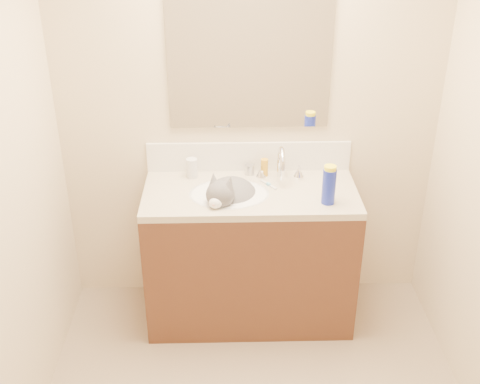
{
  "coord_description": "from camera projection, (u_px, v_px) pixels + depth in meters",
  "views": [
    {
      "loc": [
        -0.14,
        -1.99,
        2.44
      ],
      "look_at": [
        -0.06,
        0.92,
        0.88
      ],
      "focal_mm": 45.0,
      "sensor_mm": 36.0,
      "label": 1
    }
  ],
  "objects": [
    {
      "name": "vanity_cabinet",
      "position": [
        250.0,
        258.0,
        3.57
      ],
      "size": [
        1.2,
        0.55,
        0.82
      ],
      "primitive_type": "cube",
      "color": "#4F2C1B",
      "rests_on": "ground"
    },
    {
      "name": "spray_cap",
      "position": [
        330.0,
        169.0,
        3.15
      ],
      "size": [
        0.08,
        0.08,
        0.04
      ],
      "primitive_type": "cylinder",
      "rotation": [
        0.0,
        0.0,
        0.2
      ],
      "color": "yellow",
      "rests_on": "spray_can"
    },
    {
      "name": "backsplash",
      "position": [
        249.0,
        157.0,
        3.55
      ],
      "size": [
        1.2,
        0.02,
        0.18
      ],
      "primitive_type": "cube",
      "color": "white",
      "rests_on": "counter_slab"
    },
    {
      "name": "mirror",
      "position": [
        250.0,
        58.0,
        3.27
      ],
      "size": [
        0.9,
        0.02,
        0.8
      ],
      "primitive_type": "cube",
      "color": "white",
      "rests_on": "room_shell"
    },
    {
      "name": "silver_jar",
      "position": [
        250.0,
        169.0,
        3.53
      ],
      "size": [
        0.06,
        0.06,
        0.06
      ],
      "primitive_type": "cylinder",
      "rotation": [
        0.0,
        0.0,
        -0.18
      ],
      "color": "#B7B7BC",
      "rests_on": "counter_slab"
    },
    {
      "name": "pill_label",
      "position": [
        192.0,
        170.0,
        3.49
      ],
      "size": [
        0.08,
        0.08,
        0.04
      ],
      "primitive_type": "cylinder",
      "rotation": [
        0.0,
        0.0,
        0.25
      ],
      "color": "#D14322",
      "rests_on": "pill_bottle"
    },
    {
      "name": "counter_slab",
      "position": [
        250.0,
        194.0,
        3.37
      ],
      "size": [
        1.2,
        0.55,
        0.04
      ],
      "primitive_type": "cube",
      "color": "#C3B599",
      "rests_on": "vanity_cabinet"
    },
    {
      "name": "toothbrush",
      "position": [
        269.0,
        185.0,
        3.42
      ],
      "size": [
        0.09,
        0.12,
        0.01
      ],
      "primitive_type": "cube",
      "rotation": [
        0.0,
        0.0,
        0.62
      ],
      "color": "silver",
      "rests_on": "counter_slab"
    },
    {
      "name": "basin",
      "position": [
        229.0,
        205.0,
        3.37
      ],
      "size": [
        0.45,
        0.36,
        0.14
      ],
      "primitive_type": "ellipsoid",
      "color": "white",
      "rests_on": "vanity_cabinet"
    },
    {
      "name": "cat",
      "position": [
        230.0,
        198.0,
        3.35
      ],
      "size": [
        0.4,
        0.45,
        0.33
      ],
      "rotation": [
        0.0,
        0.0,
        -0.41
      ],
      "color": "#555255",
      "rests_on": "basin"
    },
    {
      "name": "faucet",
      "position": [
        281.0,
        166.0,
        3.45
      ],
      "size": [
        0.28,
        0.2,
        0.21
      ],
      "color": "silver",
      "rests_on": "counter_slab"
    },
    {
      "name": "toothbrush_head",
      "position": [
        269.0,
        184.0,
        3.42
      ],
      "size": [
        0.03,
        0.03,
        0.01
      ],
      "primitive_type": "cube",
      "rotation": [
        0.0,
        0.0,
        0.62
      ],
      "color": "#66B1D9",
      "rests_on": "counter_slab"
    },
    {
      "name": "pill_bottle",
      "position": [
        192.0,
        168.0,
        3.49
      ],
      "size": [
        0.08,
        0.08,
        0.12
      ],
      "primitive_type": "cylinder",
      "rotation": [
        0.0,
        0.0,
        0.25
      ],
      "color": "silver",
      "rests_on": "counter_slab"
    },
    {
      "name": "spray_can",
      "position": [
        329.0,
        186.0,
        3.19
      ],
      "size": [
        0.09,
        0.09,
        0.2
      ],
      "primitive_type": "cylinder",
      "rotation": [
        0.0,
        0.0,
        0.2
      ],
      "color": "#1826AB",
      "rests_on": "counter_slab"
    },
    {
      "name": "amber_bottle",
      "position": [
        264.0,
        167.0,
        3.51
      ],
      "size": [
        0.04,
        0.04,
        0.11
      ],
      "primitive_type": "cylinder",
      "rotation": [
        0.0,
        0.0,
        0.0
      ],
      "color": "gold",
      "rests_on": "counter_slab"
    },
    {
      "name": "room_shell",
      "position": [
        263.0,
        165.0,
        2.21
      ],
      "size": [
        2.24,
        2.54,
        2.52
      ],
      "color": "beige",
      "rests_on": "ground"
    }
  ]
}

